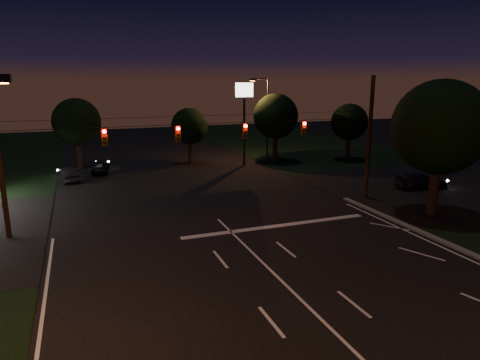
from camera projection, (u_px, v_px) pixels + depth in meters
name	position (u px, v px, depth m)	size (l,w,h in m)	color
ground	(344.00, 342.00, 14.50)	(140.00, 140.00, 0.00)	black
cross_street_right	(437.00, 186.00, 35.95)	(20.00, 16.00, 0.02)	black
stop_bar	(277.00, 226.00, 26.00)	(12.00, 0.50, 0.01)	silver
utility_pole_right	(365.00, 198.00, 32.29)	(0.30, 0.30, 9.00)	black
utility_pole_left	(9.00, 238.00, 24.04)	(0.28, 0.28, 8.00)	black
signal_span	(212.00, 131.00, 26.87)	(24.00, 0.40, 1.56)	black
pole_sign_right	(244.00, 105.00, 43.15)	(1.80, 0.30, 8.40)	black
street_light_right_far	(265.00, 112.00, 46.31)	(2.20, 0.35, 9.00)	black
tree_right_near	(438.00, 128.00, 27.11)	(6.00, 6.00, 8.76)	black
tree_far_b	(77.00, 122.00, 41.79)	(4.60, 4.60, 6.98)	black
tree_far_c	(189.00, 127.00, 44.80)	(3.80, 3.80, 5.86)	black
tree_far_d	(275.00, 117.00, 45.89)	(4.80, 4.80, 7.30)	black
tree_far_e	(349.00, 122.00, 46.96)	(4.00, 4.00, 6.18)	black
car_oncoming_a	(100.00, 167.00, 40.75)	(1.46, 3.62, 1.23)	black
car_oncoming_b	(69.00, 174.00, 37.37)	(1.31, 3.75, 1.24)	black
car_cross	(421.00, 181.00, 34.82)	(1.78, 4.38, 1.27)	black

